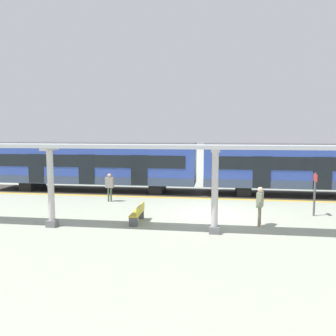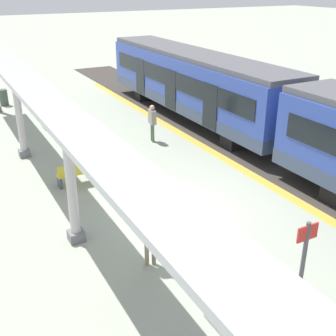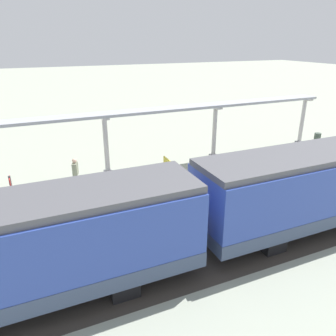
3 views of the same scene
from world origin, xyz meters
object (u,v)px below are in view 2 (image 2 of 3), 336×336
at_px(bench_mid_platform, 78,173).
at_px(trash_bin, 4,98).
at_px(platform_info_sign, 304,257).
at_px(passenger_by_the_benches, 150,228).
at_px(train_near_carriage, 192,84).
at_px(canopy_pillar_third, 71,184).
at_px(passenger_waiting_near_edge, 152,119).
at_px(canopy_pillar_second, 19,115).

bearing_deg(bench_mid_platform, trash_bin, -87.26).
relative_size(platform_info_sign, passenger_by_the_benches, 1.23).
height_order(train_near_carriage, canopy_pillar_third, canopy_pillar_third).
bearing_deg(passenger_waiting_near_edge, train_near_carriage, -146.50).
height_order(train_near_carriage, platform_info_sign, train_near_carriage).
bearing_deg(bench_mid_platform, passenger_waiting_near_edge, -147.60).
height_order(canopy_pillar_second, platform_info_sign, canopy_pillar_second).
xyz_separation_m(train_near_carriage, bench_mid_platform, (7.87, 5.09, -1.39)).
distance_m(train_near_carriage, passenger_by_the_benches, 13.16).
bearing_deg(passenger_by_the_benches, canopy_pillar_second, -81.65).
xyz_separation_m(train_near_carriage, canopy_pillar_second, (9.05, 1.40, -0.03)).
bearing_deg(bench_mid_platform, passenger_by_the_benches, 91.78).
distance_m(platform_info_sign, passenger_waiting_near_edge, 11.49).
relative_size(canopy_pillar_third, passenger_waiting_near_edge, 2.07).
bearing_deg(train_near_carriage, bench_mid_platform, 32.90).
bearing_deg(canopy_pillar_third, canopy_pillar_second, -90.00).
relative_size(bench_mid_platform, passenger_waiting_near_edge, 0.87).
relative_size(train_near_carriage, bench_mid_platform, 9.76).
height_order(trash_bin, platform_info_sign, platform_info_sign).
height_order(train_near_carriage, canopy_pillar_second, canopy_pillar_second).
xyz_separation_m(canopy_pillar_third, bench_mid_platform, (-1.19, -3.55, -1.36)).
relative_size(trash_bin, passenger_by_the_benches, 0.53).
bearing_deg(passenger_waiting_near_edge, canopy_pillar_third, 48.67).
distance_m(trash_bin, passenger_by_the_benches, 18.04).
height_order(canopy_pillar_second, passenger_by_the_benches, canopy_pillar_second).
bearing_deg(trash_bin, platform_info_sign, 98.23).
bearing_deg(bench_mid_platform, canopy_pillar_third, 71.50).
bearing_deg(train_near_carriage, canopy_pillar_third, 43.64).
height_order(canopy_pillar_third, bench_mid_platform, canopy_pillar_third).
bearing_deg(canopy_pillar_third, passenger_by_the_benches, 123.92).
height_order(bench_mid_platform, platform_info_sign, platform_info_sign).
bearing_deg(platform_info_sign, passenger_waiting_near_edge, -99.68).
height_order(platform_info_sign, passenger_by_the_benches, platform_info_sign).
distance_m(canopy_pillar_third, passenger_by_the_benches, 2.53).
bearing_deg(passenger_by_the_benches, trash_bin, -87.55).
distance_m(trash_bin, passenger_waiting_near_edge, 10.89).
relative_size(bench_mid_platform, platform_info_sign, 0.68).
relative_size(trash_bin, platform_info_sign, 0.43).
distance_m(canopy_pillar_third, bench_mid_platform, 3.98).
bearing_deg(platform_info_sign, bench_mid_platform, -74.06).
distance_m(train_near_carriage, bench_mid_platform, 9.47).
xyz_separation_m(bench_mid_platform, trash_bin, (0.60, -12.45, 0.03)).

